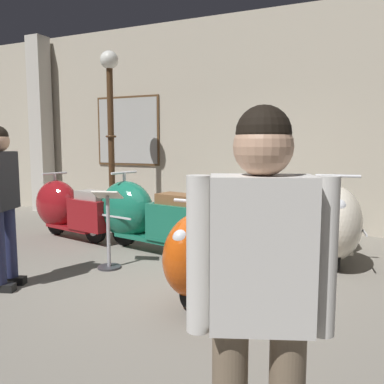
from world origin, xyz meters
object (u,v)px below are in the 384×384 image
(scooter_1, at_px, (67,208))
(scooter_2, at_px, (210,251))
(lamppost, at_px, (111,125))
(visitor_1, at_px, (1,196))
(visitor_0, at_px, (260,292))
(scooter_0, at_px, (141,214))
(info_stanchion, at_px, (109,236))
(scooter_3, at_px, (333,221))

(scooter_1, distance_m, scooter_2, 3.37)
(scooter_1, distance_m, lamppost, 1.69)
(lamppost, relative_size, visitor_1, 1.85)
(scooter_1, relative_size, visitor_0, 1.07)
(visitor_0, bearing_deg, scooter_0, 16.47)
(scooter_1, xyz_separation_m, info_stanchion, (1.60, -1.09, -0.08))
(scooter_3, distance_m, info_stanchion, 2.82)
(lamppost, bearing_deg, scooter_3, -9.41)
(visitor_0, height_order, visitor_1, visitor_1)
(scooter_3, xyz_separation_m, visitor_1, (-2.98, -2.46, 0.45))
(scooter_3, xyz_separation_m, lamppost, (-3.87, 0.64, 1.30))
(lamppost, xyz_separation_m, info_stanchion, (1.46, -2.10, -1.43))
(scooter_2, relative_size, visitor_0, 1.02)
(visitor_1, height_order, info_stanchion, visitor_1)
(scooter_1, height_order, info_stanchion, scooter_1)
(info_stanchion, bearing_deg, scooter_0, 97.87)
(visitor_1, xyz_separation_m, info_stanchion, (0.58, 1.01, -0.58))
(visitor_0, relative_size, visitor_1, 0.98)
(scooter_0, height_order, scooter_3, scooter_3)
(scooter_0, relative_size, scooter_3, 0.96)
(scooter_2, distance_m, info_stanchion, 1.50)
(scooter_1, distance_m, visitor_1, 2.38)
(visitor_0, bearing_deg, scooter_3, -19.54)
(scooter_2, xyz_separation_m, visitor_0, (1.09, -2.15, 0.49))
(scooter_1, relative_size, scooter_3, 0.91)
(scooter_2, relative_size, visitor_1, 0.99)
(scooter_0, height_order, visitor_1, visitor_1)
(scooter_0, relative_size, info_stanchion, 1.95)
(lamppost, bearing_deg, scooter_1, -98.18)
(scooter_0, distance_m, scooter_3, 2.59)
(visitor_0, bearing_deg, lamppost, 19.64)
(scooter_2, height_order, lamppost, lamppost)
(scooter_1, bearing_deg, scooter_3, -162.71)
(lamppost, bearing_deg, info_stanchion, -55.19)
(scooter_0, relative_size, visitor_1, 1.11)
(scooter_3, relative_size, visitor_0, 1.17)
(visitor_0, xyz_separation_m, info_stanchion, (-2.54, 2.48, -0.56))
(visitor_1, relative_size, info_stanchion, 1.76)
(visitor_0, xyz_separation_m, visitor_1, (-3.12, 1.48, 0.02))
(visitor_0, relative_size, info_stanchion, 1.72)
(scooter_2, height_order, visitor_1, visitor_1)
(visitor_0, distance_m, visitor_1, 3.45)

